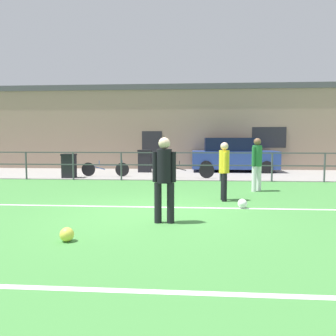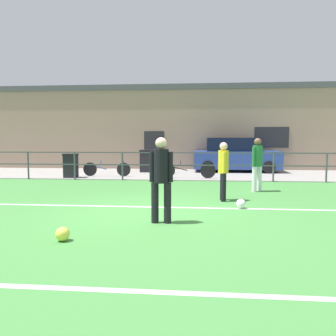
{
  "view_description": "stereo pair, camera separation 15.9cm",
  "coord_description": "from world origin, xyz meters",
  "px_view_note": "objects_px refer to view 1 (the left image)",
  "views": [
    {
      "loc": [
        0.92,
        -7.37,
        1.68
      ],
      "look_at": [
        0.11,
        3.28,
        0.75
      ],
      "focal_mm": 35.86,
      "sensor_mm": 36.0,
      "label": 1
    },
    {
      "loc": [
        1.08,
        -7.35,
        1.68
      ],
      "look_at": [
        0.11,
        3.28,
        0.75
      ],
      "focal_mm": 35.86,
      "sensor_mm": 36.0,
      "label": 2
    }
  ],
  "objects_px": {
    "parked_car_red": "(233,156)",
    "bicycle_parked_0": "(105,169)",
    "bicycle_parked_1": "(186,170)",
    "player_goalkeeper": "(164,175)",
    "player_striker": "(257,161)",
    "trash_bin_1": "(145,161)",
    "player_winger": "(224,168)",
    "soccer_ball_match": "(242,203)",
    "soccer_ball_spare": "(67,234)",
    "spectator_child": "(165,160)",
    "trash_bin_0": "(69,166)"
  },
  "relations": [
    {
      "from": "spectator_child",
      "to": "bicycle_parked_0",
      "type": "relative_size",
      "value": 0.51
    },
    {
      "from": "player_goalkeeper",
      "to": "spectator_child",
      "type": "distance_m",
      "value": 9.63
    },
    {
      "from": "soccer_ball_spare",
      "to": "player_goalkeeper",
      "type": "bearing_deg",
      "value": 42.1
    },
    {
      "from": "bicycle_parked_1",
      "to": "trash_bin_1",
      "type": "xyz_separation_m",
      "value": [
        -2.13,
        2.46,
        0.22
      ]
    },
    {
      "from": "player_goalkeeper",
      "to": "trash_bin_0",
      "type": "relative_size",
      "value": 1.66
    },
    {
      "from": "player_goalkeeper",
      "to": "parked_car_red",
      "type": "bearing_deg",
      "value": 76.86
    },
    {
      "from": "parked_car_red",
      "to": "bicycle_parked_0",
      "type": "relative_size",
      "value": 1.99
    },
    {
      "from": "player_striker",
      "to": "player_winger",
      "type": "distance_m",
      "value": 2.11
    },
    {
      "from": "soccer_ball_match",
      "to": "bicycle_parked_0",
      "type": "height_order",
      "value": "bicycle_parked_0"
    },
    {
      "from": "bicycle_parked_1",
      "to": "trash_bin_1",
      "type": "relative_size",
      "value": 2.12
    },
    {
      "from": "bicycle_parked_0",
      "to": "soccer_ball_match",
      "type": "bearing_deg",
      "value": -51.54
    },
    {
      "from": "player_striker",
      "to": "spectator_child",
      "type": "xyz_separation_m",
      "value": [
        -3.39,
        5.3,
        -0.32
      ]
    },
    {
      "from": "soccer_ball_spare",
      "to": "bicycle_parked_0",
      "type": "xyz_separation_m",
      "value": [
        -1.85,
        9.34,
        0.22
      ]
    },
    {
      "from": "bicycle_parked_1",
      "to": "bicycle_parked_0",
      "type": "bearing_deg",
      "value": 173.72
    },
    {
      "from": "bicycle_parked_0",
      "to": "trash_bin_0",
      "type": "relative_size",
      "value": 2.08
    },
    {
      "from": "player_winger",
      "to": "soccer_ball_spare",
      "type": "xyz_separation_m",
      "value": [
        -2.89,
        -3.9,
        -0.79
      ]
    },
    {
      "from": "player_winger",
      "to": "trash_bin_0",
      "type": "relative_size",
      "value": 1.55
    },
    {
      "from": "trash_bin_0",
      "to": "trash_bin_1",
      "type": "height_order",
      "value": "trash_bin_1"
    },
    {
      "from": "player_winger",
      "to": "bicycle_parked_1",
      "type": "relative_size",
      "value": 0.67
    },
    {
      "from": "soccer_ball_spare",
      "to": "spectator_child",
      "type": "distance_m",
      "value": 10.97
    },
    {
      "from": "player_goalkeeper",
      "to": "player_winger",
      "type": "bearing_deg",
      "value": 61.66
    },
    {
      "from": "soccer_ball_match",
      "to": "bicycle_parked_0",
      "type": "xyz_separation_m",
      "value": [
        -5.1,
        6.42,
        0.23
      ]
    },
    {
      "from": "trash_bin_1",
      "to": "player_winger",
      "type": "bearing_deg",
      "value": -66.48
    },
    {
      "from": "soccer_ball_spare",
      "to": "bicycle_parked_1",
      "type": "relative_size",
      "value": 0.1
    },
    {
      "from": "parked_car_red",
      "to": "trash_bin_1",
      "type": "xyz_separation_m",
      "value": [
        -4.45,
        -0.67,
        -0.24
      ]
    },
    {
      "from": "parked_car_red",
      "to": "trash_bin_0",
      "type": "xyz_separation_m",
      "value": [
        -7.33,
        -3.37,
        -0.29
      ]
    },
    {
      "from": "player_winger",
      "to": "bicycle_parked_1",
      "type": "bearing_deg",
      "value": 10.25
    },
    {
      "from": "player_striker",
      "to": "trash_bin_1",
      "type": "xyz_separation_m",
      "value": [
        -4.46,
        5.76,
        -0.39
      ]
    },
    {
      "from": "bicycle_parked_0",
      "to": "trash_bin_0",
      "type": "bearing_deg",
      "value": -155.68
    },
    {
      "from": "spectator_child",
      "to": "parked_car_red",
      "type": "relative_size",
      "value": 0.26
    },
    {
      "from": "player_goalkeeper",
      "to": "parked_car_red",
      "type": "xyz_separation_m",
      "value": [
        2.6,
        10.73,
        -0.14
      ]
    },
    {
      "from": "soccer_ball_match",
      "to": "trash_bin_0",
      "type": "height_order",
      "value": "trash_bin_0"
    },
    {
      "from": "soccer_ball_match",
      "to": "trash_bin_1",
      "type": "height_order",
      "value": "trash_bin_1"
    },
    {
      "from": "player_winger",
      "to": "soccer_ball_spare",
      "type": "distance_m",
      "value": 4.92
    },
    {
      "from": "parked_car_red",
      "to": "player_striker",
      "type": "bearing_deg",
      "value": -89.96
    },
    {
      "from": "soccer_ball_spare",
      "to": "spectator_child",
      "type": "xyz_separation_m",
      "value": [
        0.69,
        10.94,
        0.53
      ]
    },
    {
      "from": "bicycle_parked_1",
      "to": "player_goalkeeper",
      "type": "bearing_deg",
      "value": -92.07
    },
    {
      "from": "player_winger",
      "to": "parked_car_red",
      "type": "relative_size",
      "value": 0.37
    },
    {
      "from": "soccer_ball_match",
      "to": "parked_car_red",
      "type": "height_order",
      "value": "parked_car_red"
    },
    {
      "from": "player_goalkeeper",
      "to": "trash_bin_0",
      "type": "bearing_deg",
      "value": 123.23
    },
    {
      "from": "player_goalkeeper",
      "to": "player_striker",
      "type": "bearing_deg",
      "value": 59.25
    },
    {
      "from": "player_goalkeeper",
      "to": "bicycle_parked_1",
      "type": "distance_m",
      "value": 7.63
    },
    {
      "from": "parked_car_red",
      "to": "bicycle_parked_0",
      "type": "bearing_deg",
      "value": -155.25
    },
    {
      "from": "player_goalkeeper",
      "to": "bicycle_parked_1",
      "type": "height_order",
      "value": "player_goalkeeper"
    },
    {
      "from": "player_goalkeeper",
      "to": "parked_car_red",
      "type": "relative_size",
      "value": 0.4
    },
    {
      "from": "player_goalkeeper",
      "to": "soccer_ball_match",
      "type": "distance_m",
      "value": 2.51
    },
    {
      "from": "soccer_ball_spare",
      "to": "parked_car_red",
      "type": "xyz_separation_m",
      "value": [
        4.08,
        12.07,
        0.71
      ]
    },
    {
      "from": "trash_bin_1",
      "to": "bicycle_parked_1",
      "type": "bearing_deg",
      "value": -49.06
    },
    {
      "from": "soccer_ball_match",
      "to": "trash_bin_0",
      "type": "xyz_separation_m",
      "value": [
        -6.5,
        5.79,
        0.42
      ]
    },
    {
      "from": "soccer_ball_match",
      "to": "bicycle_parked_0",
      "type": "distance_m",
      "value": 8.21
    }
  ]
}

